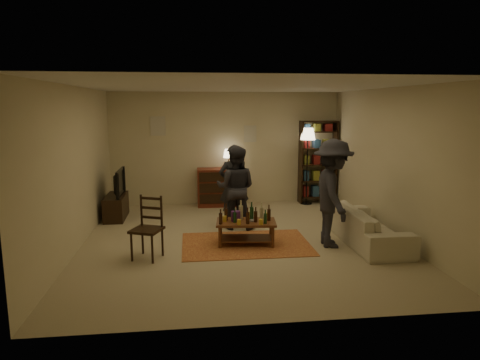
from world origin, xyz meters
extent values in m
plane|color=#C6B793|center=(0.00, 0.00, 0.00)|extent=(6.00, 6.00, 0.00)
plane|color=beige|center=(0.00, 3.00, 1.35)|extent=(5.50, 0.00, 5.50)
plane|color=beige|center=(-2.75, 0.00, 1.35)|extent=(0.00, 6.00, 6.00)
plane|color=beige|center=(2.75, 0.00, 1.35)|extent=(0.00, 6.00, 6.00)
plane|color=beige|center=(0.00, -3.00, 1.35)|extent=(5.50, 0.00, 5.50)
plane|color=white|center=(0.00, 0.00, 2.70)|extent=(6.00, 6.00, 0.00)
cube|color=beige|center=(-1.60, 2.98, 1.90)|extent=(0.35, 0.03, 0.45)
cube|color=beige|center=(0.60, 2.98, 1.70)|extent=(0.30, 0.03, 0.40)
cube|color=maroon|center=(0.07, -0.25, 0.01)|extent=(2.20, 1.50, 0.01)
cube|color=brown|center=(0.07, -0.25, 0.39)|extent=(1.07, 0.66, 0.04)
cube|color=brown|center=(0.07, -0.25, 0.11)|extent=(0.96, 0.55, 0.02)
cylinder|color=brown|center=(-0.40, -0.42, 0.19)|extent=(0.05, 0.05, 0.37)
cylinder|color=brown|center=(0.49, -0.51, 0.19)|extent=(0.05, 0.05, 0.37)
cylinder|color=brown|center=(-0.35, 0.01, 0.19)|extent=(0.05, 0.05, 0.37)
cylinder|color=brown|center=(0.54, -0.08, 0.19)|extent=(0.05, 0.05, 0.37)
cylinder|color=gold|center=(-0.30, -0.23, 0.46)|extent=(0.07, 0.07, 0.10)
cylinder|color=gold|center=(-0.08, -0.45, 0.46)|extent=(0.07, 0.07, 0.09)
cylinder|color=gold|center=(0.15, -0.04, 0.47)|extent=(0.07, 0.07, 0.11)
cylinder|color=gold|center=(0.29, -0.48, 0.46)|extent=(0.07, 0.07, 0.09)
cylinder|color=gold|center=(0.48, -0.11, 0.46)|extent=(0.07, 0.07, 0.10)
cube|color=#612D7D|center=(-0.11, -0.21, 0.50)|extent=(0.15, 0.12, 0.18)
cylinder|color=gray|center=(0.19, -0.28, 0.43)|extent=(0.12, 0.12, 0.03)
cube|color=black|center=(-1.56, -0.75, 0.47)|extent=(0.57, 0.57, 0.04)
cylinder|color=black|center=(-1.79, -0.85, 0.23)|extent=(0.04, 0.04, 0.46)
cylinder|color=black|center=(-1.47, -0.98, 0.23)|extent=(0.04, 0.04, 0.46)
cylinder|color=black|center=(-1.66, -0.52, 0.23)|extent=(0.04, 0.04, 0.46)
cylinder|color=black|center=(-1.33, -0.66, 0.23)|extent=(0.04, 0.04, 0.46)
cube|color=black|center=(-1.50, -0.59, 0.74)|extent=(0.34, 0.16, 0.52)
cube|color=black|center=(-2.45, 1.80, 0.25)|extent=(0.40, 1.00, 0.50)
imported|color=black|center=(-2.43, 1.80, 0.78)|extent=(0.13, 0.97, 0.56)
cube|color=brown|center=(-0.20, 2.72, 0.45)|extent=(1.00, 0.48, 0.90)
cube|color=black|center=(-0.20, 2.47, 0.22)|extent=(0.92, 0.02, 0.22)
cube|color=black|center=(-0.20, 2.47, 0.48)|extent=(0.92, 0.02, 0.22)
cube|color=black|center=(-0.20, 2.47, 0.74)|extent=(0.92, 0.02, 0.22)
cylinder|color=black|center=(0.05, 2.72, 0.92)|extent=(0.12, 0.12, 0.04)
cylinder|color=black|center=(0.05, 2.72, 1.05)|extent=(0.02, 0.02, 0.22)
cone|color=#FFE5B2|center=(0.05, 2.72, 1.26)|extent=(0.26, 0.26, 0.20)
cube|color=black|center=(1.82, 2.78, 1.00)|extent=(0.04, 0.34, 2.00)
cube|color=black|center=(2.68, 2.78, 1.00)|extent=(0.04, 0.34, 2.00)
cube|color=black|center=(2.25, 2.78, 0.15)|extent=(0.90, 0.34, 0.03)
cube|color=black|center=(2.25, 2.78, 0.55)|extent=(0.90, 0.34, 0.03)
cube|color=black|center=(2.25, 2.78, 0.95)|extent=(0.90, 0.34, 0.03)
cube|color=black|center=(2.25, 2.78, 1.35)|extent=(0.90, 0.34, 0.03)
cube|color=black|center=(2.25, 2.78, 1.75)|extent=(0.90, 0.34, 0.03)
cube|color=black|center=(2.25, 2.78, 2.00)|extent=(0.90, 0.34, 0.03)
cube|color=maroon|center=(1.95, 2.78, 0.29)|extent=(0.12, 0.22, 0.26)
cube|color=#29507B|center=(2.20, 2.78, 0.29)|extent=(0.15, 0.22, 0.26)
cube|color=olive|center=(2.47, 2.78, 0.29)|extent=(0.18, 0.22, 0.26)
cube|color=#29507B|center=(1.95, 2.78, 0.69)|extent=(0.12, 0.22, 0.24)
cube|color=olive|center=(2.20, 2.78, 0.69)|extent=(0.15, 0.22, 0.24)
cube|color=maroon|center=(2.47, 2.78, 0.69)|extent=(0.18, 0.22, 0.24)
cube|color=olive|center=(1.95, 2.78, 1.07)|extent=(0.12, 0.22, 0.22)
cube|color=maroon|center=(2.20, 2.78, 1.07)|extent=(0.15, 0.22, 0.22)
cube|color=#29507B|center=(2.47, 2.78, 1.07)|extent=(0.18, 0.22, 0.22)
cube|color=maroon|center=(1.95, 2.78, 1.47)|extent=(0.12, 0.22, 0.20)
cube|color=#29507B|center=(2.20, 2.78, 1.47)|extent=(0.15, 0.22, 0.20)
cube|color=olive|center=(2.47, 2.78, 1.47)|extent=(0.18, 0.22, 0.20)
cube|color=#29507B|center=(1.95, 2.78, 1.85)|extent=(0.12, 0.22, 0.18)
cube|color=olive|center=(2.20, 2.78, 1.85)|extent=(0.15, 0.22, 0.18)
cube|color=maroon|center=(2.47, 2.78, 1.85)|extent=(0.18, 0.22, 0.18)
cylinder|color=black|center=(1.95, 2.65, 0.01)|extent=(0.28, 0.28, 0.03)
cylinder|color=black|center=(1.95, 2.65, 0.83)|extent=(0.03, 0.03, 1.66)
cone|color=#FFE5B2|center=(1.95, 2.65, 1.71)|extent=(0.36, 0.36, 0.28)
imported|color=beige|center=(2.20, -0.40, 0.30)|extent=(0.81, 2.08, 0.61)
imported|color=#25252C|center=(-0.01, 0.98, 0.82)|extent=(0.60, 0.39, 1.63)
imported|color=#2A2932|center=(0.00, 0.76, 0.80)|extent=(0.93, 0.81, 1.61)
imported|color=#28272F|center=(1.51, -0.48, 0.92)|extent=(0.78, 1.24, 1.84)
camera|label=1|loc=(-0.88, -7.31, 2.39)|focal=32.00mm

